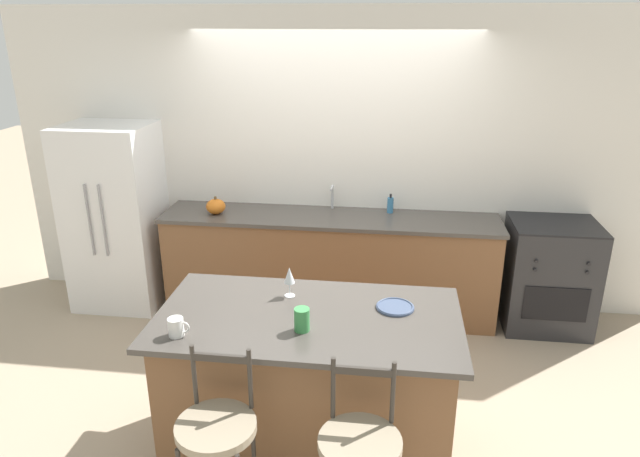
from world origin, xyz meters
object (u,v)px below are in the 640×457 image
at_px(wine_glass, 289,276).
at_px(coffee_mug, 176,327).
at_px(oven_range, 549,275).
at_px(dinner_plate, 395,307).
at_px(refrigerator, 116,217).
at_px(bar_stool_near, 218,444).
at_px(soap_bottle, 390,205).
at_px(tumbler_cup, 302,320).
at_px(pumpkin_decoration, 216,206).

xyz_separation_m(wine_glass, coffee_mug, (-0.53, -0.55, -0.08)).
relative_size(oven_range, dinner_plate, 4.22).
bearing_deg(refrigerator, bar_stool_near, -55.47).
distance_m(oven_range, wine_glass, 2.62).
bearing_deg(oven_range, soap_bottle, 172.92).
distance_m(wine_glass, tumbler_cup, 0.43).
relative_size(tumbler_cup, soap_bottle, 0.77).
distance_m(bar_stool_near, wine_glass, 1.08).
bearing_deg(pumpkin_decoration, tumbler_cup, -60.65).
relative_size(refrigerator, dinner_plate, 7.50).
height_order(refrigerator, soap_bottle, refrigerator).
height_order(refrigerator, bar_stool_near, refrigerator).
relative_size(oven_range, tumbler_cup, 7.21).
distance_m(refrigerator, dinner_plate, 3.05).
bearing_deg(bar_stool_near, pumpkin_decoration, 106.75).
bearing_deg(pumpkin_decoration, soap_bottle, 8.42).
bearing_deg(coffee_mug, dinner_plate, 21.61).
height_order(refrigerator, oven_range, refrigerator).
relative_size(bar_stool_near, dinner_plate, 4.67).
distance_m(refrigerator, tumbler_cup, 2.85).
bearing_deg(coffee_mug, tumbler_cup, 12.11).
height_order(bar_stool_near, coffee_mug, bar_stool_near).
distance_m(tumbler_cup, soap_bottle, 2.21).
height_order(refrigerator, dinner_plate, refrigerator).
xyz_separation_m(tumbler_cup, pumpkin_decoration, (-1.09, 1.94, -0.02)).
distance_m(coffee_mug, tumbler_cup, 0.68).
relative_size(oven_range, coffee_mug, 7.97).
xyz_separation_m(refrigerator, dinner_plate, (2.57, -1.64, 0.11)).
relative_size(oven_range, wine_glass, 4.97).
xyz_separation_m(refrigerator, oven_range, (3.91, 0.03, -0.37)).
distance_m(bar_stool_near, pumpkin_decoration, 2.61).
height_order(pumpkin_decoration, soap_bottle, soap_bottle).
distance_m(bar_stool_near, tumbler_cup, 0.77).
distance_m(oven_range, pumpkin_decoration, 2.99).
xyz_separation_m(wine_glass, tumbler_cup, (0.14, -0.40, -0.07)).
bearing_deg(refrigerator, tumbler_cup, -43.58).
relative_size(coffee_mug, pumpkin_decoration, 0.70).
distance_m(dinner_plate, soap_bottle, 1.84).
distance_m(pumpkin_decoration, soap_bottle, 1.56).
bearing_deg(refrigerator, pumpkin_decoration, -1.48).
bearing_deg(wine_glass, refrigerator, 140.89).
height_order(coffee_mug, soap_bottle, soap_bottle).
bearing_deg(oven_range, refrigerator, -179.56).
xyz_separation_m(tumbler_cup, soap_bottle, (0.46, 2.17, -0.01)).
xyz_separation_m(dinner_plate, soap_bottle, (-0.06, 1.84, 0.04)).
height_order(coffee_mug, pumpkin_decoration, pumpkin_decoration).
relative_size(bar_stool_near, tumbler_cup, 7.97).
distance_m(bar_stool_near, dinner_plate, 1.27).
height_order(oven_range, tumbler_cup, tumbler_cup).
bearing_deg(coffee_mug, soap_bottle, 64.02).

